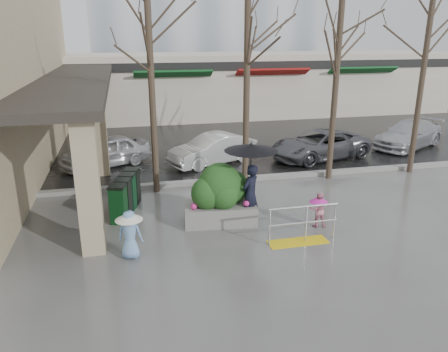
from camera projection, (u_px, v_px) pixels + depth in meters
name	position (u px, v px, depth m)	size (l,w,h in m)	color
ground	(239.00, 228.00, 12.34)	(120.00, 120.00, 0.00)	#51514F
street_asphalt	(163.00, 107.00, 32.71)	(120.00, 36.00, 0.01)	black
curb	(211.00, 181.00, 16.02)	(120.00, 0.30, 0.15)	gray
canopy_slab	(74.00, 76.00, 17.59)	(2.80, 18.00, 0.25)	#2D2823
pillar_front	(88.00, 186.00, 10.49)	(0.55, 0.55, 3.50)	tan
pillar_back	(99.00, 130.00, 16.51)	(0.55, 0.55, 3.50)	tan
storefront_row	(198.00, 85.00, 28.78)	(34.00, 6.74, 4.00)	beige
handrail	(301.00, 229.00, 11.40)	(1.90, 0.50, 1.03)	yellow
tree_west	(149.00, 39.00, 13.66)	(3.20, 3.20, 6.80)	#382B21
tree_midwest	(247.00, 34.00, 14.30)	(3.20, 3.20, 7.00)	#382B21
tree_mideast	(339.00, 45.00, 15.13)	(3.20, 3.20, 6.50)	#382B21
tree_east	(429.00, 29.00, 15.72)	(3.20, 3.20, 7.20)	#382B21
woman	(251.00, 173.00, 12.23)	(1.51, 1.51, 2.39)	black
child_pink	(318.00, 207.00, 12.30)	(0.57, 0.53, 1.02)	pink
child_blue	(130.00, 231.00, 10.51)	(0.69, 0.67, 1.23)	#739BCC
planter	(220.00, 195.00, 12.48)	(2.16, 1.28, 1.80)	slate
news_boxes	(126.00, 194.00, 13.31)	(1.00, 2.09, 1.14)	#0D3916
car_a	(105.00, 152.00, 17.90)	(1.49, 3.70, 1.26)	#BBBBC0
car_b	(213.00, 149.00, 18.23)	(1.33, 3.82, 1.26)	silver
car_c	(320.00, 144.00, 19.05)	(2.09, 4.53, 1.26)	#5B5D63
car_d	(409.00, 134.00, 20.97)	(1.77, 4.34, 1.26)	silver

